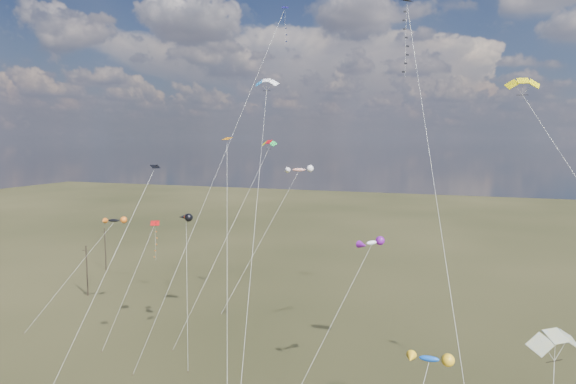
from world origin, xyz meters
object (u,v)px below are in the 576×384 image
(diamond_black_high, at_px, (409,59))
(novelty_black_orange, at_px, (113,221))
(utility_pole_near, at_px, (87,270))
(utility_pole_far, at_px, (105,249))
(parafoil_yellow, at_px, (524,82))

(diamond_black_high, xyz_separation_m, novelty_black_orange, (-41.25, 13.48, -17.87))
(utility_pole_near, bearing_deg, utility_pole_far, 119.74)
(utility_pole_near, bearing_deg, parafoil_yellow, -14.43)
(utility_pole_far, bearing_deg, diamond_black_high, -29.24)
(novelty_black_orange, bearing_deg, utility_pole_far, 132.47)
(parafoil_yellow, xyz_separation_m, novelty_black_orange, (-50.28, 9.80, -16.03))
(utility_pole_near, height_order, novelty_black_orange, novelty_black_orange)
(utility_pole_far, height_order, novelty_black_orange, novelty_black_orange)
(diamond_black_high, height_order, novelty_black_orange, diamond_black_high)
(utility_pole_far, xyz_separation_m, parafoil_yellow, (68.33, -29.52, 25.32))
(diamond_black_high, xyz_separation_m, parafoil_yellow, (9.03, 3.68, -1.84))
(utility_pole_near, xyz_separation_m, parafoil_yellow, (60.33, -15.52, 25.32))
(utility_pole_far, relative_size, diamond_black_high, 0.22)
(utility_pole_near, bearing_deg, diamond_black_high, -20.51)
(utility_pole_near, bearing_deg, novelty_black_orange, -29.63)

